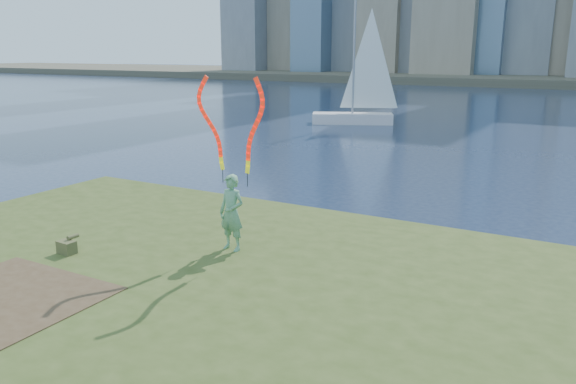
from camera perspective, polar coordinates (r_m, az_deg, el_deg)
The scene contains 6 objects.
ground at distance 11.99m, azimuth -7.76°, elevation -10.88°, with size 320.00×320.00×0.00m, color #1B2844.
grassy_knoll at distance 10.31m, azimuth -15.72°, elevation -13.60°, with size 20.00×18.00×0.80m.
far_shore at distance 103.90m, azimuth 26.12°, elevation 10.31°, with size 320.00×40.00×1.20m, color #4E4939.
woman_with_ribbons at distance 12.09m, azimuth -5.69°, elevation 0.47°, with size 2.07×0.44×4.06m.
canvas_bag at distance 13.04m, azimuth -21.52°, elevation -5.18°, with size 0.40×0.46×0.37m.
sailboat at distance 40.37m, azimuth 7.04°, elevation 9.10°, with size 5.87×3.92×9.05m.
Camera 1 is at (6.66, -8.60, 5.05)m, focal length 35.00 mm.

